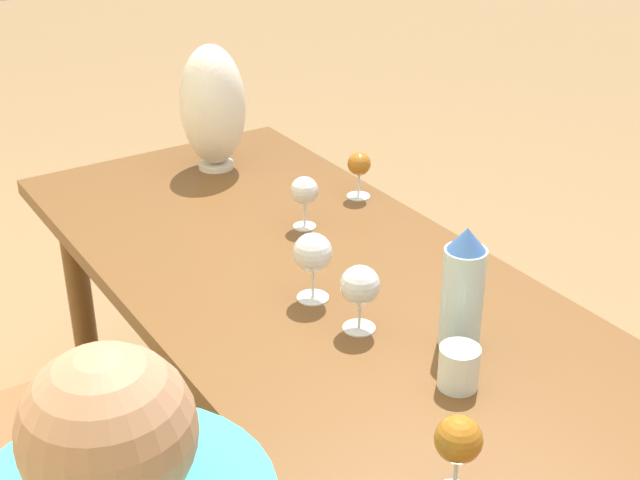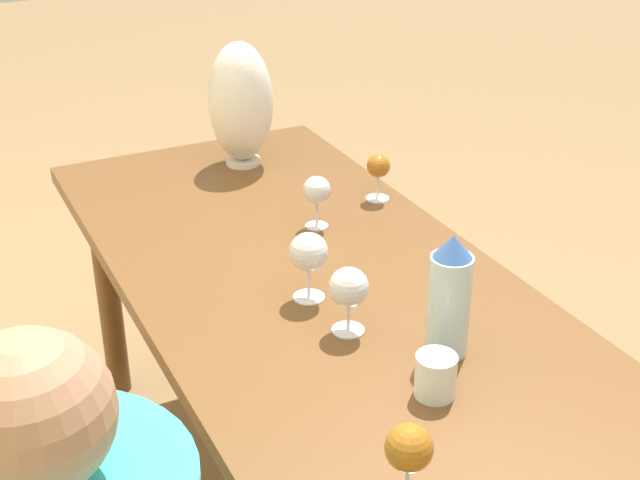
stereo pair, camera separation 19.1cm
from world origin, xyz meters
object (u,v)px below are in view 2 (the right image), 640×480
at_px(wine_glass_2, 378,168).
at_px(wine_glass_3, 309,253).
at_px(wine_glass_0, 409,449).
at_px(wine_glass_4, 349,288).
at_px(water_bottle, 449,297).
at_px(water_tumbler, 438,375).
at_px(wine_glass_1, 317,191).
at_px(vase, 241,103).

bearing_deg(wine_glass_2, wine_glass_3, 134.50).
xyz_separation_m(wine_glass_0, wine_glass_4, (0.46, -0.15, -0.00)).
bearing_deg(wine_glass_4, wine_glass_2, -35.00).
xyz_separation_m(water_bottle, water_tumbler, (-0.11, 0.09, -0.08)).
xyz_separation_m(wine_glass_2, wine_glass_3, (-0.38, 0.38, 0.02)).
bearing_deg(wine_glass_1, wine_glass_0, 161.85).
height_order(water_tumbler, wine_glass_0, wine_glass_0).
bearing_deg(wine_glass_1, wine_glass_3, 150.91).
distance_m(water_tumbler, wine_glass_4, 0.26).
bearing_deg(water_bottle, water_tumbler, 139.97).
bearing_deg(wine_glass_1, wine_glass_2, -70.61).
relative_size(vase, wine_glass_3, 2.34).
relative_size(water_tumbler, vase, 0.23).
distance_m(water_bottle, vase, 1.06).
distance_m(wine_glass_1, wine_glass_3, 0.34).
height_order(water_bottle, wine_glass_1, water_bottle).
height_order(water_bottle, wine_glass_4, water_bottle).
xyz_separation_m(wine_glass_1, wine_glass_2, (0.08, -0.22, -0.01)).
relative_size(water_bottle, water_tumbler, 3.08).
distance_m(water_bottle, wine_glass_3, 0.33).
xyz_separation_m(wine_glass_0, wine_glass_3, (0.61, -0.13, 0.00)).
bearing_deg(wine_glass_3, wine_glass_4, -174.62).
relative_size(vase, wine_glass_2, 2.84).
distance_m(wine_glass_2, wine_glass_4, 0.64).
xyz_separation_m(water_bottle, wine_glass_4, (0.15, 0.13, -0.02)).
bearing_deg(water_bottle, wine_glass_4, 41.99).
bearing_deg(wine_glass_4, vase, -9.01).
bearing_deg(wine_glass_2, vase, 30.08).
relative_size(water_bottle, wine_glass_0, 1.77).
height_order(vase, wine_glass_4, vase).
relative_size(water_tumbler, wine_glass_0, 0.57).
distance_m(vase, wine_glass_2, 0.46).
xyz_separation_m(vase, wine_glass_0, (-1.37, 0.29, -0.08)).
height_order(water_bottle, wine_glass_3, water_bottle).
bearing_deg(wine_glass_2, wine_glass_4, 145.00).
xyz_separation_m(wine_glass_2, wine_glass_4, (-0.53, 0.37, 0.01)).
relative_size(water_bottle, wine_glass_4, 1.79).
bearing_deg(wine_glass_0, water_tumbler, -42.55).
relative_size(wine_glass_2, wine_glass_4, 0.89).
height_order(vase, wine_glass_0, vase).
bearing_deg(water_tumbler, water_bottle, -40.03).
bearing_deg(wine_glass_0, wine_glass_2, -27.53).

